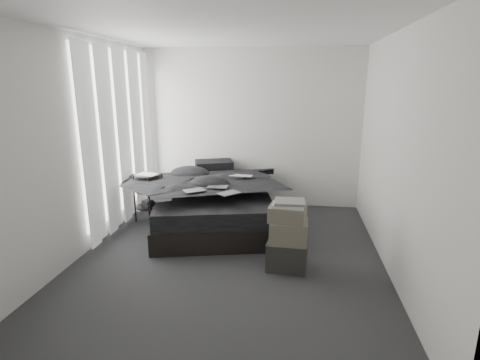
# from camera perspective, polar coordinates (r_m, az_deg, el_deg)

# --- Properties ---
(floor) EXTENTS (3.60, 4.20, 0.01)m
(floor) POSITION_cam_1_polar(r_m,az_deg,el_deg) (4.66, -1.44, -11.47)
(floor) COLOR #2C2C2E
(floor) RESTS_ON ground
(ceiling) EXTENTS (3.60, 4.20, 0.01)m
(ceiling) POSITION_cam_1_polar(r_m,az_deg,el_deg) (4.22, -1.69, 22.14)
(ceiling) COLOR white
(ceiling) RESTS_ON ground
(wall_back) EXTENTS (3.60, 0.01, 2.60)m
(wall_back) POSITION_cam_1_polar(r_m,az_deg,el_deg) (6.31, 1.72, 7.82)
(wall_back) COLOR silver
(wall_back) RESTS_ON ground
(wall_front) EXTENTS (3.60, 0.01, 2.60)m
(wall_front) POSITION_cam_1_polar(r_m,az_deg,el_deg) (2.27, -10.63, -4.92)
(wall_front) COLOR silver
(wall_front) RESTS_ON ground
(wall_left) EXTENTS (0.01, 4.20, 2.60)m
(wall_left) POSITION_cam_1_polar(r_m,az_deg,el_deg) (4.89, -22.92, 4.66)
(wall_left) COLOR silver
(wall_left) RESTS_ON ground
(wall_right) EXTENTS (0.01, 4.20, 2.60)m
(wall_right) POSITION_cam_1_polar(r_m,az_deg,el_deg) (4.33, 22.70, 3.52)
(wall_right) COLOR silver
(wall_right) RESTS_ON ground
(window_left) EXTENTS (0.02, 2.00, 2.30)m
(window_left) POSITION_cam_1_polar(r_m,az_deg,el_deg) (5.65, -18.15, 6.81)
(window_left) COLOR white
(window_left) RESTS_ON wall_left
(curtain_left) EXTENTS (0.06, 2.12, 2.48)m
(curtain_left) POSITION_cam_1_polar(r_m,az_deg,el_deg) (5.64, -17.63, 6.12)
(curtain_left) COLOR white
(curtain_left) RESTS_ON wall_left
(bed) EXTENTS (2.05, 2.43, 0.29)m
(bed) POSITION_cam_1_polar(r_m,az_deg,el_deg) (5.60, -3.97, -5.28)
(bed) COLOR black
(bed) RESTS_ON floor
(mattress) EXTENTS (1.97, 2.36, 0.23)m
(mattress) POSITION_cam_1_polar(r_m,az_deg,el_deg) (5.52, -4.02, -2.76)
(mattress) COLOR black
(mattress) RESTS_ON bed
(duvet) EXTENTS (1.94, 2.12, 0.25)m
(duvet) POSITION_cam_1_polar(r_m,az_deg,el_deg) (5.40, -4.06, -0.52)
(duvet) COLOR black
(duvet) RESTS_ON mattress
(pillow_lower) EXTENTS (0.72, 0.57, 0.14)m
(pillow_lower) POSITION_cam_1_polar(r_m,az_deg,el_deg) (6.26, -4.63, 1.11)
(pillow_lower) COLOR black
(pillow_lower) RESTS_ON mattress
(pillow_upper) EXTENTS (0.70, 0.59, 0.13)m
(pillow_upper) POSITION_cam_1_polar(r_m,az_deg,el_deg) (6.21, -3.99, 2.33)
(pillow_upper) COLOR black
(pillow_upper) RESTS_ON pillow_lower
(laptop) EXTENTS (0.36, 0.25, 0.03)m
(laptop) POSITION_cam_1_polar(r_m,az_deg,el_deg) (5.48, 0.00, 1.24)
(laptop) COLOR silver
(laptop) RESTS_ON duvet
(comic_a) EXTENTS (0.32, 0.30, 0.01)m
(comic_a) POSITION_cam_1_polar(r_m,az_deg,el_deg) (4.87, -7.04, -0.71)
(comic_a) COLOR black
(comic_a) RESTS_ON duvet
(comic_b) EXTENTS (0.27, 0.18, 0.01)m
(comic_b) POSITION_cam_1_polar(r_m,az_deg,el_deg) (5.02, -3.44, -0.10)
(comic_b) COLOR black
(comic_b) RESTS_ON duvet
(comic_c) EXTENTS (0.31, 0.32, 0.01)m
(comic_c) POSITION_cam_1_polar(r_m,az_deg,el_deg) (4.72, -1.72, -0.95)
(comic_c) COLOR black
(comic_c) RESTS_ON duvet
(side_stand) EXTENTS (0.50, 0.50, 0.72)m
(side_stand) POSITION_cam_1_polar(r_m,az_deg,el_deg) (5.83, -13.72, -2.64)
(side_stand) COLOR black
(side_stand) RESTS_ON floor
(papers) EXTENTS (0.31, 0.25, 0.01)m
(papers) POSITION_cam_1_polar(r_m,az_deg,el_deg) (5.72, -13.93, 0.82)
(papers) COLOR white
(papers) RESTS_ON side_stand
(floor_books) EXTENTS (0.20, 0.24, 0.14)m
(floor_books) POSITION_cam_1_polar(r_m,az_deg,el_deg) (5.89, -11.18, -5.26)
(floor_books) COLOR black
(floor_books) RESTS_ON floor
(box_lower) EXTENTS (0.47, 0.38, 0.33)m
(box_lower) POSITION_cam_1_polar(r_m,az_deg,el_deg) (4.34, 7.18, -11.24)
(box_lower) COLOR black
(box_lower) RESTS_ON floor
(box_mid) EXTENTS (0.42, 0.33, 0.25)m
(box_mid) POSITION_cam_1_polar(r_m,az_deg,el_deg) (4.22, 7.42, -7.80)
(box_mid) COLOR #615A4C
(box_mid) RESTS_ON box_lower
(box_upper) EXTENTS (0.43, 0.37, 0.17)m
(box_upper) POSITION_cam_1_polar(r_m,az_deg,el_deg) (4.15, 7.27, -5.04)
(box_upper) COLOR #615A4C
(box_upper) RESTS_ON box_mid
(art_book_white) EXTENTS (0.36, 0.30, 0.03)m
(art_book_white) POSITION_cam_1_polar(r_m,az_deg,el_deg) (4.12, 7.45, -3.70)
(art_book_white) COLOR silver
(art_book_white) RESTS_ON box_upper
(art_book_snake) EXTENTS (0.33, 0.26, 0.03)m
(art_book_snake) POSITION_cam_1_polar(r_m,az_deg,el_deg) (4.10, 7.58, -3.33)
(art_book_snake) COLOR silver
(art_book_snake) RESTS_ON art_book_white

